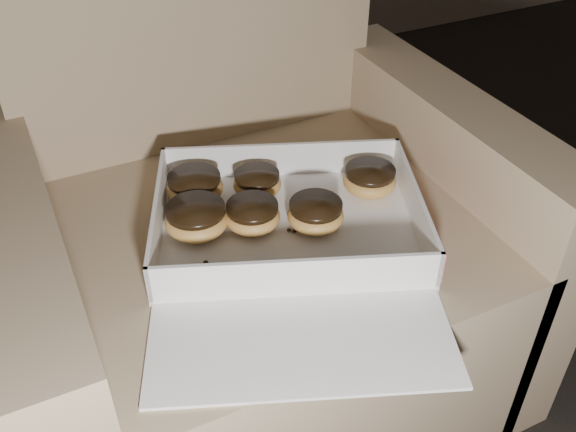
# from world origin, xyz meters

# --- Properties ---
(armchair) EXTENTS (0.81, 0.69, 0.85)m
(armchair) POSITION_xyz_m (-0.37, 0.99, 0.27)
(armchair) COLOR #8B7559
(armchair) RESTS_ON floor
(bakery_box) EXTENTS (0.53, 0.57, 0.07)m
(bakery_box) POSITION_xyz_m (-0.36, 0.84, 0.39)
(bakery_box) COLOR white
(bakery_box) RESTS_ON armchair
(donut_a) EXTENTS (0.09, 0.09, 0.04)m
(donut_a) POSITION_xyz_m (-0.45, 1.01, 0.41)
(donut_a) COLOR gold
(donut_a) RESTS_ON bakery_box
(donut_b) EXTENTS (0.08, 0.08, 0.04)m
(donut_b) POSITION_xyz_m (-0.40, 0.91, 0.41)
(donut_b) COLOR gold
(donut_b) RESTS_ON bakery_box
(donut_c) EXTENTS (0.09, 0.09, 0.04)m
(donut_c) POSITION_xyz_m (-0.19, 0.91, 0.41)
(donut_c) COLOR gold
(donut_c) RESTS_ON bakery_box
(donut_d) EXTENTS (0.08, 0.08, 0.04)m
(donut_d) POSITION_xyz_m (-0.35, 0.98, 0.41)
(donut_d) COLOR gold
(donut_d) RESTS_ON bakery_box
(donut_e) EXTENTS (0.09, 0.09, 0.04)m
(donut_e) POSITION_xyz_m (-0.31, 0.87, 0.41)
(donut_e) COLOR gold
(donut_e) RESTS_ON bakery_box
(donut_f) EXTENTS (0.09, 0.09, 0.05)m
(donut_f) POSITION_xyz_m (-0.48, 0.93, 0.41)
(donut_f) COLOR gold
(donut_f) RESTS_ON bakery_box
(crumb_a) EXTENTS (0.01, 0.01, 0.00)m
(crumb_a) POSITION_xyz_m (-0.49, 0.86, 0.39)
(crumb_a) COLOR black
(crumb_a) RESTS_ON bakery_box
(crumb_b) EXTENTS (0.01, 0.01, 0.00)m
(crumb_b) POSITION_xyz_m (-0.35, 0.87, 0.39)
(crumb_b) COLOR black
(crumb_b) RESTS_ON bakery_box
(crumb_c) EXTENTS (0.01, 0.01, 0.00)m
(crumb_c) POSITION_xyz_m (-0.35, 0.87, 0.39)
(crumb_c) COLOR black
(crumb_c) RESTS_ON bakery_box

